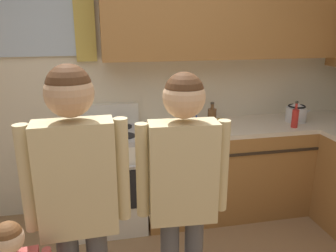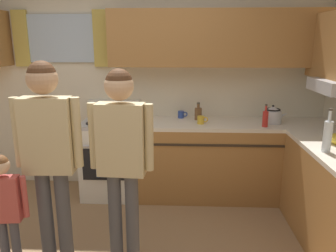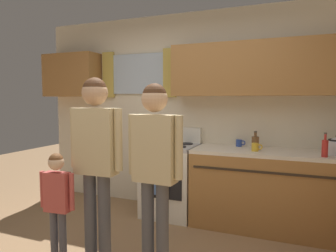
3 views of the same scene
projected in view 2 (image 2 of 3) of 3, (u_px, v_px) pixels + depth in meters
name	position (u px, v px, depth m)	size (l,w,h in m)	color
back_wall_unit	(141.00, 67.00, 3.94)	(4.60, 0.42, 2.60)	beige
kitchen_counter_run	(266.00, 172.00, 3.51)	(2.20, 1.94, 0.90)	#9E6B38
stove_oven	(112.00, 156.00, 3.94)	(0.64, 0.67, 1.10)	silver
bottle_sauce_red	(265.00, 118.00, 3.54)	(0.06, 0.06, 0.25)	red
bottle_tall_clear	(328.00, 135.00, 2.72)	(0.07, 0.07, 0.37)	silver
bottle_squat_brown	(198.00, 113.00, 3.87)	(0.08, 0.08, 0.21)	brown
mug_cobalt_blue	(181.00, 114.00, 3.96)	(0.11, 0.07, 0.08)	#2D479E
mug_mustard_yellow	(201.00, 120.00, 3.68)	(0.12, 0.08, 0.09)	gold
stovetop_kettle	(273.00, 115.00, 3.71)	(0.27, 0.20, 0.21)	silver
adult_holding_child	(48.00, 143.00, 2.49)	(0.52, 0.23, 1.66)	#4C4C51
adult_in_plaid	(121.00, 147.00, 2.52)	(0.50, 0.22, 1.61)	#4C4C51
small_child	(5.00, 203.00, 2.44)	(0.34, 0.14, 1.01)	#4C4C56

